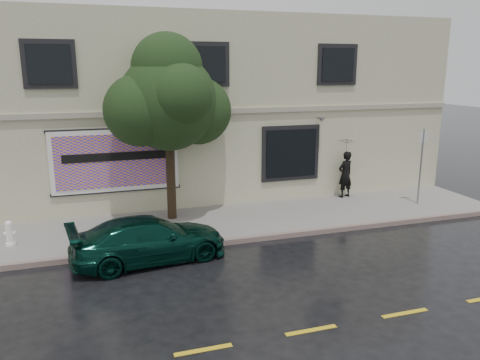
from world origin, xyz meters
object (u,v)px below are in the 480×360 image
object	(u,v)px
pedestrian	(345,174)
street_tree	(168,102)
fire_hydrant	(10,233)
car	(149,239)

from	to	relation	value
pedestrian	street_tree	world-z (taller)	street_tree
pedestrian	fire_hydrant	distance (m)	11.83
fire_hydrant	car	bearing A→B (deg)	-7.38
pedestrian	fire_hydrant	size ratio (longest dim) A/B	2.46
car	street_tree	distance (m)	4.70
car	pedestrian	bearing A→B (deg)	-73.29
street_tree	car	bearing A→B (deg)	-110.19
car	street_tree	world-z (taller)	street_tree
car	street_tree	size ratio (longest dim) A/B	0.76
street_tree	fire_hydrant	distance (m)	6.06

